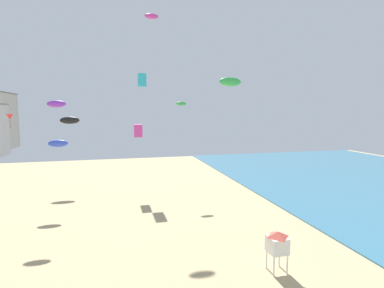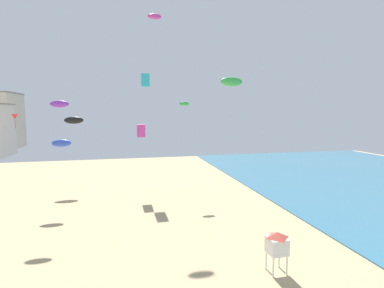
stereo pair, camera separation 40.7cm
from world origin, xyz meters
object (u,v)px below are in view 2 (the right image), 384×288
Objects in this scene: kite_green_parafoil at (232,82)px; kite_cyan_box at (145,80)px; kite_magenta_parafoil at (154,16)px; kite_blue_parafoil at (61,143)px; kite_red_delta at (15,117)px; lifeguard_stand at (277,243)px; kite_green_parafoil_2 at (184,104)px; kite_black_parafoil at (74,120)px; kite_purple_parafoil at (59,104)px; kite_magenta_box at (141,131)px.

kite_cyan_box is (-5.86, 16.84, 1.70)m from kite_green_parafoil.
kite_magenta_parafoil is 0.85× the size of kite_blue_parafoil.
kite_red_delta is (-6.72, 7.52, 2.68)m from kite_blue_parafoil.
lifeguard_stand is at bearing -88.68° from kite_green_parafoil.
kite_green_parafoil_2 is 0.77× the size of kite_cyan_box.
kite_black_parafoil is at bearing 117.62° from lifeguard_stand.
kite_green_parafoil is 1.11× the size of kite_purple_parafoil.
lifeguard_stand is 23.78m from kite_blue_parafoil.
kite_green_parafoil_2 is 14.84m from kite_blue_parafoil.
kite_black_parafoil is at bearing 12.99° from kite_red_delta.
kite_green_parafoil_2 reaches higher than kite_red_delta.
kite_magenta_parafoil is at bearing -26.63° from kite_black_parafoil.
kite_purple_parafoil is at bearing -78.83° from kite_blue_parafoil.
kite_magenta_parafoil is 18.40m from kite_blue_parafoil.
kite_purple_parafoil is at bearing -142.80° from kite_magenta_box.
kite_green_parafoil_2 is at bearing -22.87° from kite_black_parafoil.
kite_blue_parafoil is 4.80m from kite_purple_parafoil.
kite_magenta_box is 1.19× the size of kite_green_parafoil_2.
kite_green_parafoil_2 is at bearing 23.17° from kite_purple_parafoil.
lifeguard_stand is 34.21m from kite_red_delta.
kite_green_parafoil is 15.62m from kite_magenta_box.
lifeguard_stand is at bearing -45.05° from kite_purple_parafoil.
kite_purple_parafoil is at bearing -87.08° from kite_black_parafoil.
kite_red_delta is at bearing -167.01° from kite_black_parafoil.
kite_blue_parafoil is at bearing -159.87° from kite_magenta_parafoil.
kite_magenta_parafoil is 8.02m from kite_cyan_box.
kite_blue_parafoil is 1.17× the size of kite_cyan_box.
lifeguard_stand is 28.10m from kite_cyan_box.
kite_red_delta reaches higher than kite_black_parafoil.
kite_black_parafoil is at bearing 168.47° from kite_cyan_box.
kite_magenta_box is at bearing -103.81° from kite_cyan_box.
kite_green_parafoil_2 is at bearing -10.29° from kite_magenta_parafoil.
kite_red_delta is at bearing 178.57° from kite_cyan_box.
kite_green_parafoil reaches higher than lifeguard_stand.
kite_magenta_parafoil is at bearing -12.28° from kite_red_delta.
kite_cyan_box reaches higher than kite_magenta_box.
kite_black_parafoil is 15.28m from kite_green_parafoil_2.
kite_blue_parafoil is 13.95m from kite_cyan_box.
kite_black_parafoil reaches higher than kite_magenta_box.
lifeguard_stand is at bearing -48.48° from kite_red_delta.
kite_green_parafoil is at bearing -38.13° from kite_red_delta.
kite_magenta_box is (8.59, -5.52, -1.19)m from kite_black_parafoil.
kite_blue_parafoil is (-13.85, -3.17, -4.29)m from kite_green_parafoil_2.
kite_magenta_parafoil is (-4.86, 13.52, 8.93)m from kite_green_parafoil.
kite_green_parafoil is 13.05m from kite_green_parafoil_2.
kite_green_parafoil is at bearing -83.84° from kite_green_parafoil_2.
kite_red_delta is at bearing 141.87° from kite_green_parafoil.
kite_red_delta reaches higher than lifeguard_stand.
kite_magenta_parafoil is 0.97× the size of kite_purple_parafoil.
kite_magenta_parafoil is at bearing 20.13° from kite_blue_parafoil.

